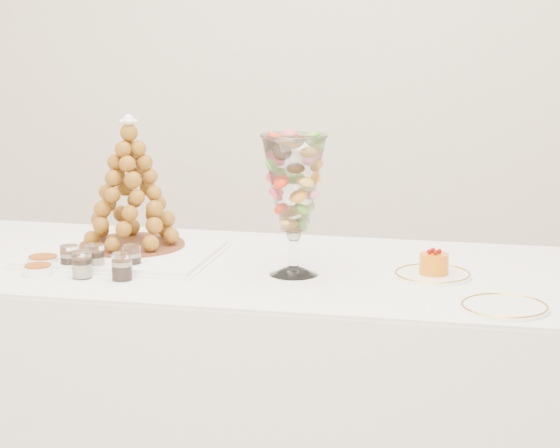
# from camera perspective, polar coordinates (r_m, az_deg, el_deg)

# --- Properties ---
(buffet_table) EXTENTS (2.15, 0.95, 0.80)m
(buffet_table) POSITION_cam_1_polar(r_m,az_deg,el_deg) (3.25, -2.10, -9.00)
(buffet_table) COLOR white
(buffet_table) RESTS_ON ground
(lace_tray) EXTENTS (0.56, 0.44, 0.02)m
(lace_tray) POSITION_cam_1_polar(r_m,az_deg,el_deg) (3.26, -8.30, -1.55)
(lace_tray) COLOR white
(lace_tray) RESTS_ON buffet_table
(macaron_vase) EXTENTS (0.18, 0.18, 0.39)m
(macaron_vase) POSITION_cam_1_polar(r_m,az_deg,el_deg) (2.97, 0.73, 2.06)
(macaron_vase) COLOR white
(macaron_vase) RESTS_ON buffet_table
(cake_plate) EXTENTS (0.21, 0.21, 0.01)m
(cake_plate) POSITION_cam_1_polar(r_m,az_deg,el_deg) (3.03, 7.97, -2.66)
(cake_plate) COLOR white
(cake_plate) RESTS_ON buffet_table
(spare_plate) EXTENTS (0.22, 0.22, 0.01)m
(spare_plate) POSITION_cam_1_polar(r_m,az_deg,el_deg) (2.77, 11.64, -4.29)
(spare_plate) COLOR white
(spare_plate) RESTS_ON buffet_table
(verrine_a) EXTENTS (0.06, 0.06, 0.07)m
(verrine_a) POSITION_cam_1_polar(r_m,az_deg,el_deg) (3.13, -10.95, -1.73)
(verrine_a) COLOR white
(verrine_a) RESTS_ON buffet_table
(verrine_b) EXTENTS (0.06, 0.06, 0.07)m
(verrine_b) POSITION_cam_1_polar(r_m,az_deg,el_deg) (3.11, -9.65, -1.74)
(verrine_b) COLOR white
(verrine_b) RESTS_ON buffet_table
(verrine_c) EXTENTS (0.06, 0.06, 0.07)m
(verrine_c) POSITION_cam_1_polar(r_m,az_deg,el_deg) (3.10, -7.75, -1.74)
(verrine_c) COLOR white
(verrine_c) RESTS_ON buffet_table
(verrine_d) EXTENTS (0.06, 0.06, 0.07)m
(verrine_d) POSITION_cam_1_polar(r_m,az_deg,el_deg) (3.03, -10.31, -2.10)
(verrine_d) COLOR white
(verrine_d) RESTS_ON buffet_table
(verrine_e) EXTENTS (0.06, 0.06, 0.07)m
(verrine_e) POSITION_cam_1_polar(r_m,az_deg,el_deg) (2.99, -8.27, -2.22)
(verrine_e) COLOR white
(verrine_e) RESTS_ON buffet_table
(ramekin_back) EXTENTS (0.09, 0.09, 0.03)m
(ramekin_back) POSITION_cam_1_polar(r_m,az_deg,el_deg) (3.18, -12.27, -1.95)
(ramekin_back) COLOR white
(ramekin_back) RESTS_ON buffet_table
(ramekin_front) EXTENTS (0.08, 0.08, 0.03)m
(ramekin_front) POSITION_cam_1_polar(r_m,az_deg,el_deg) (3.09, -12.53, -2.39)
(ramekin_front) COLOR white
(ramekin_front) RESTS_ON buffet_table
(croquembouche) EXTENTS (0.32, 0.32, 0.39)m
(croquembouche) POSITION_cam_1_polar(r_m,az_deg,el_deg) (3.27, -7.82, 2.14)
(croquembouche) COLOR brown
(croquembouche) RESTS_ON lace_tray
(mousse_cake) EXTENTS (0.08, 0.08, 0.07)m
(mousse_cake) POSITION_cam_1_polar(r_m,az_deg,el_deg) (3.02, 8.05, -2.05)
(mousse_cake) COLOR orange
(mousse_cake) RESTS_ON cake_plate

